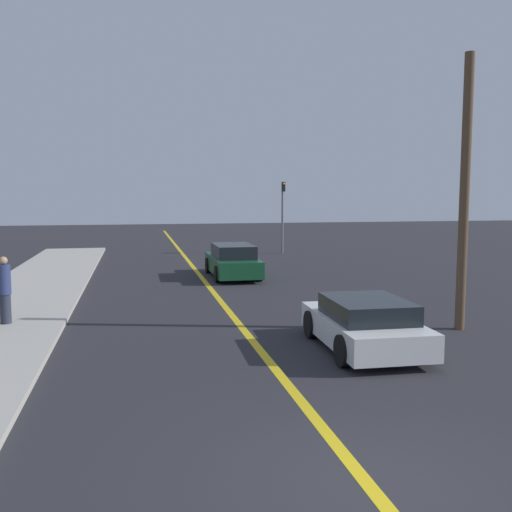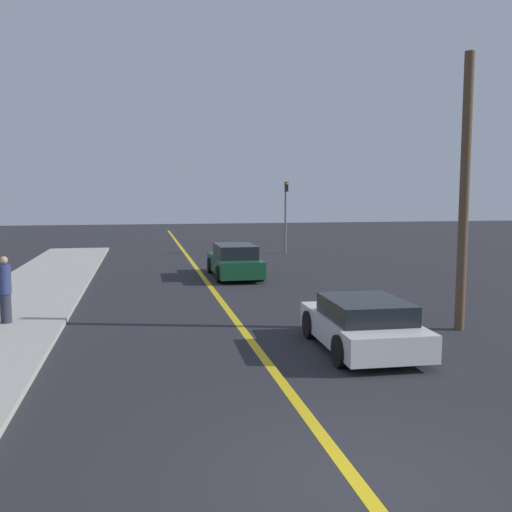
% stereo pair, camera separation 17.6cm
% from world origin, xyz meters
% --- Properties ---
extents(ground_plane, '(120.00, 120.00, 0.00)m').
position_xyz_m(ground_plane, '(0.00, 0.00, 0.00)').
color(ground_plane, '#28282D').
extents(road_center_line, '(0.20, 60.00, 0.01)m').
position_xyz_m(road_center_line, '(0.00, 18.00, 0.00)').
color(road_center_line, gold).
rests_on(road_center_line, ground_plane).
extents(sidewalk_left, '(3.45, 30.16, 0.13)m').
position_xyz_m(sidewalk_left, '(-6.19, 15.08, 0.07)').
color(sidewalk_left, '#ADA89E').
rests_on(sidewalk_left, ground_plane).
extents(car_near_right_lane, '(2.03, 3.86, 1.16)m').
position_xyz_m(car_near_right_lane, '(2.26, 5.59, 0.57)').
color(car_near_right_lane, silver).
rests_on(car_near_right_lane, ground_plane).
extents(car_ahead_center, '(1.88, 4.54, 1.37)m').
position_xyz_m(car_ahead_center, '(1.28, 17.11, 0.66)').
color(car_ahead_center, '#144728').
rests_on(car_ahead_center, ground_plane).
extents(pedestrian_mid_group, '(0.32, 0.32, 1.72)m').
position_xyz_m(pedestrian_mid_group, '(-5.91, 9.36, 1.00)').
color(pedestrian_mid_group, '#282D3D').
rests_on(pedestrian_mid_group, sidewalk_left).
extents(traffic_light, '(0.18, 0.40, 4.11)m').
position_xyz_m(traffic_light, '(5.65, 25.69, 2.52)').
color(traffic_light, slate).
rests_on(traffic_light, ground_plane).
extents(utility_pole, '(0.24, 0.24, 6.84)m').
position_xyz_m(utility_pole, '(5.39, 6.88, 3.42)').
color(utility_pole, brown).
rests_on(utility_pole, ground_plane).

